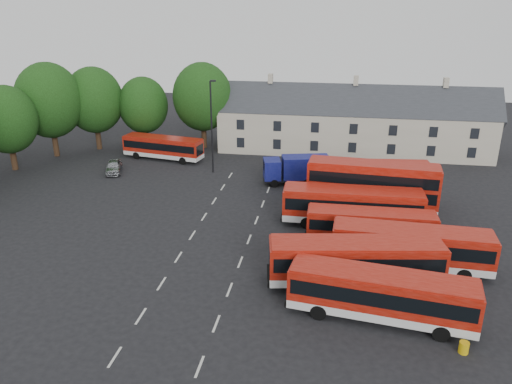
% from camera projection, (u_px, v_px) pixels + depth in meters
% --- Properties ---
extents(ground, '(140.00, 140.00, 0.00)m').
position_uv_depth(ground, '(186.00, 246.00, 41.38)').
color(ground, black).
rests_on(ground, ground).
extents(lane_markings, '(5.15, 33.80, 0.01)m').
position_uv_depth(lane_markings, '(220.00, 237.00, 42.84)').
color(lane_markings, beige).
rests_on(lane_markings, ground).
extents(treeline, '(29.92, 32.59, 12.01)m').
position_uv_depth(treeline, '(63.00, 110.00, 59.89)').
color(treeline, black).
rests_on(treeline, ground).
extents(terrace_houses, '(35.70, 7.13, 10.06)m').
position_uv_depth(terrace_houses, '(353.00, 124.00, 65.53)').
color(terrace_houses, beige).
rests_on(terrace_houses, ground).
extents(bus_row_a, '(11.79, 4.19, 3.26)m').
position_uv_depth(bus_row_a, '(381.00, 292.00, 31.21)').
color(bus_row_a, silver).
rests_on(bus_row_a, ground).
extents(bus_row_b, '(12.41, 4.62, 3.43)m').
position_uv_depth(bus_row_b, '(356.00, 259.00, 34.98)').
color(bus_row_b, silver).
rests_on(bus_row_b, ground).
extents(bus_row_c, '(11.76, 3.27, 3.29)m').
position_uv_depth(bus_row_c, '(411.00, 245.00, 37.21)').
color(bus_row_c, silver).
rests_on(bus_row_c, ground).
extents(bus_row_d, '(10.46, 2.49, 2.95)m').
position_uv_depth(bus_row_d, '(371.00, 224.00, 41.09)').
color(bus_row_d, silver).
rests_on(bus_row_d, ground).
extents(bus_row_e, '(12.32, 2.99, 3.47)m').
position_uv_depth(bus_row_e, '(352.00, 204.00, 44.38)').
color(bus_row_e, silver).
rests_on(bus_row_e, ground).
extents(bus_dd_south, '(12.23, 3.71, 4.94)m').
position_uv_depth(bus_dd_south, '(372.00, 184.00, 46.96)').
color(bus_dd_south, silver).
rests_on(bus_dd_south, ground).
extents(bus_dd_north, '(10.45, 3.34, 4.21)m').
position_uv_depth(bus_dd_north, '(376.00, 179.00, 49.52)').
color(bus_dd_north, silver).
rests_on(bus_dd_north, ground).
extents(bus_north, '(10.61, 4.22, 2.93)m').
position_uv_depth(bus_north, '(163.00, 146.00, 63.13)').
color(bus_north, silver).
rests_on(bus_north, ground).
extents(box_truck, '(7.47, 3.87, 3.12)m').
position_uv_depth(box_truck, '(297.00, 169.00, 54.73)').
color(box_truck, black).
rests_on(box_truck, ground).
extents(silver_car, '(3.00, 4.61, 1.46)m').
position_uv_depth(silver_car, '(114.00, 167.00, 58.68)').
color(silver_car, '#989B9F').
rests_on(silver_car, ground).
extents(grit_bin, '(0.57, 0.57, 0.71)m').
position_uv_depth(grit_bin, '(464.00, 347.00, 28.72)').
color(grit_bin, gold).
rests_on(grit_bin, ground).
extents(lamppost, '(0.75, 0.38, 10.79)m').
position_uv_depth(lamppost, '(212.00, 125.00, 56.93)').
color(lamppost, black).
rests_on(lamppost, ground).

